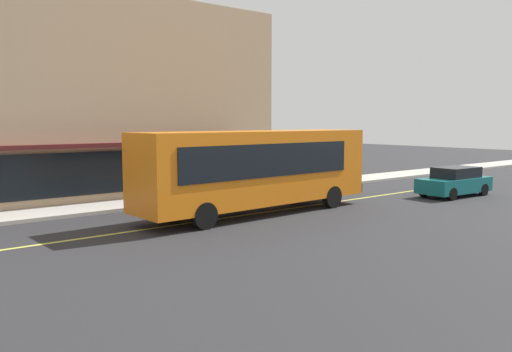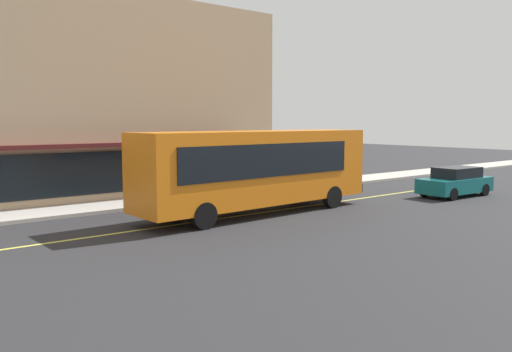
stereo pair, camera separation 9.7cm
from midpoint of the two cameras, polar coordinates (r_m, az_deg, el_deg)
name	(u,v)px [view 2 (the right image)]	position (r m, az deg, el deg)	size (l,w,h in m)	color
ground	(206,221)	(20.13, -5.55, -5.03)	(120.00, 120.00, 0.00)	#28282B
sidewalk	(146,202)	(24.60, -12.14, -2.91)	(80.00, 2.57, 0.15)	#B2ADA3
lane_centre_stripe	(206,221)	(20.13, -5.55, -5.02)	(36.00, 0.16, 0.01)	#D8D14C
storefront_building	(61,100)	(29.83, -20.99, 7.97)	(21.15, 11.22, 10.11)	tan
bus	(258,167)	(21.31, 0.35, 1.02)	(11.22, 2.97, 3.50)	orange
traffic_light	(234,148)	(26.29, -2.34, 3.18)	(0.30, 0.52, 3.20)	#2D2D33
car_teal	(455,182)	(28.46, 21.63, -0.64)	(4.38, 2.03, 1.52)	#14666B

